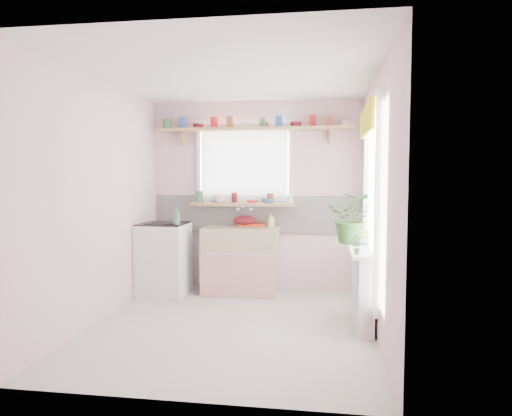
# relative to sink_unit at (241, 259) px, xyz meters

# --- Properties ---
(room) EXTENTS (3.20, 3.20, 3.20)m
(room) POSITION_rel_sink_unit_xyz_m (0.81, -0.43, 0.94)
(room) COLOR beige
(room) RESTS_ON ground
(sink_unit) EXTENTS (0.95, 0.65, 1.11)m
(sink_unit) POSITION_rel_sink_unit_xyz_m (0.00, 0.00, 0.00)
(sink_unit) COLOR white
(sink_unit) RESTS_ON ground
(cooker) EXTENTS (0.58, 0.58, 0.93)m
(cooker) POSITION_rel_sink_unit_xyz_m (-0.95, -0.24, 0.03)
(cooker) COLOR white
(cooker) RESTS_ON ground
(radiator_ledge) EXTENTS (0.22, 0.95, 0.78)m
(radiator_ledge) POSITION_rel_sink_unit_xyz_m (1.45, -1.09, -0.03)
(radiator_ledge) COLOR white
(radiator_ledge) RESTS_ON ground
(windowsill) EXTENTS (1.40, 0.22, 0.04)m
(windowsill) POSITION_rel_sink_unit_xyz_m (-0.00, 0.19, 0.71)
(windowsill) COLOR tan
(windowsill) RESTS_ON room
(pine_shelf) EXTENTS (2.52, 0.24, 0.04)m
(pine_shelf) POSITION_rel_sink_unit_xyz_m (0.15, 0.18, 1.69)
(pine_shelf) COLOR tan
(pine_shelf) RESTS_ON room
(shelf_crockery) EXTENTS (2.47, 0.11, 0.12)m
(shelf_crockery) POSITION_rel_sink_unit_xyz_m (0.11, 0.18, 1.76)
(shelf_crockery) COLOR #3F7F4C
(shelf_crockery) RESTS_ON pine_shelf
(sill_crockery) EXTENTS (1.35, 0.11, 0.12)m
(sill_crockery) POSITION_rel_sink_unit_xyz_m (-0.05, 0.19, 0.78)
(sill_crockery) COLOR #3F7F4C
(sill_crockery) RESTS_ON windowsill
(dish_tray) EXTENTS (0.36, 0.28, 0.04)m
(dish_tray) POSITION_rel_sink_unit_xyz_m (0.12, 0.21, 0.44)
(dish_tray) COLOR red
(dish_tray) RESTS_ON sink_unit
(colander) EXTENTS (0.36, 0.36, 0.14)m
(colander) POSITION_rel_sink_unit_xyz_m (0.03, 0.18, 0.49)
(colander) COLOR #570E18
(colander) RESTS_ON sink_unit
(jade_plant) EXTENTS (0.60, 0.55, 0.55)m
(jade_plant) POSITION_rel_sink_unit_xyz_m (1.36, -0.69, 0.62)
(jade_plant) COLOR #316126
(jade_plant) RESTS_ON radiator_ledge
(fruit_bowl) EXTENTS (0.41, 0.41, 0.08)m
(fruit_bowl) POSITION_rel_sink_unit_xyz_m (1.48, -0.69, 0.38)
(fruit_bowl) COLOR silver
(fruit_bowl) RESTS_ON radiator_ledge
(herb_pot) EXTENTS (0.10, 0.07, 0.19)m
(herb_pot) POSITION_rel_sink_unit_xyz_m (1.36, -1.41, 0.44)
(herb_pot) COLOR #3A6F2C
(herb_pot) RESTS_ON radiator_ledge
(soap_bottle_sink) EXTENTS (0.10, 0.10, 0.18)m
(soap_bottle_sink) POSITION_rel_sink_unit_xyz_m (0.37, 0.13, 0.51)
(soap_bottle_sink) COLOR #C6D75F
(soap_bottle_sink) RESTS_ON sink_unit
(sill_cup) EXTENTS (0.17, 0.17, 0.11)m
(sill_cup) POSITION_rel_sink_unit_xyz_m (-0.32, 0.13, 0.78)
(sill_cup) COLOR white
(sill_cup) RESTS_ON windowsill
(sill_bowl) EXTENTS (0.21, 0.21, 0.06)m
(sill_bowl) POSITION_rel_sink_unit_xyz_m (0.34, 0.13, 0.76)
(sill_bowl) COLOR #3164A0
(sill_bowl) RESTS_ON windowsill
(shelf_vase) EXTENTS (0.15, 0.15, 0.14)m
(shelf_vase) POSITION_rel_sink_unit_xyz_m (0.26, 0.24, 1.78)
(shelf_vase) COLOR #983D2F
(shelf_vase) RESTS_ON pine_shelf
(cooker_bottle) EXTENTS (0.11, 0.11, 0.23)m
(cooker_bottle) POSITION_rel_sink_unit_xyz_m (-0.73, -0.39, 0.60)
(cooker_bottle) COLOR #478E5F
(cooker_bottle) RESTS_ON cooker
(fruit) EXTENTS (0.20, 0.14, 0.10)m
(fruit) POSITION_rel_sink_unit_xyz_m (1.49, -0.69, 0.45)
(fruit) COLOR orange
(fruit) RESTS_ON fruit_bowl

